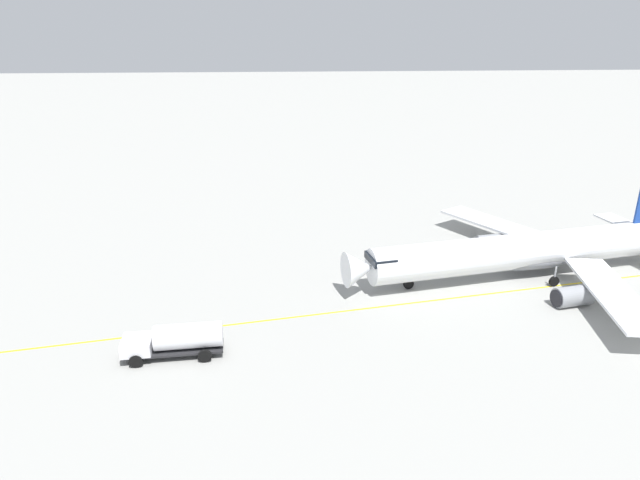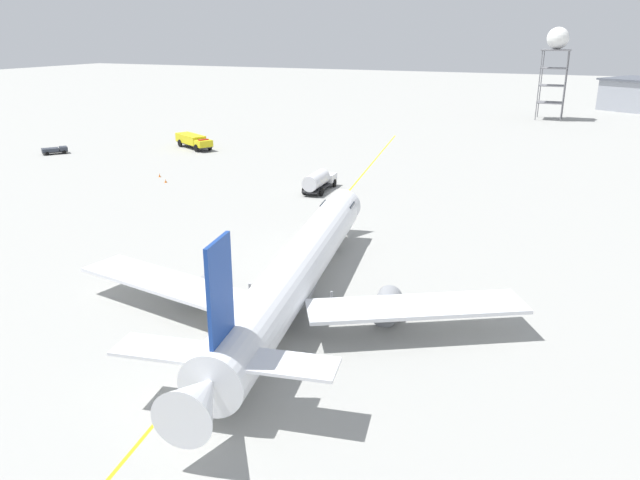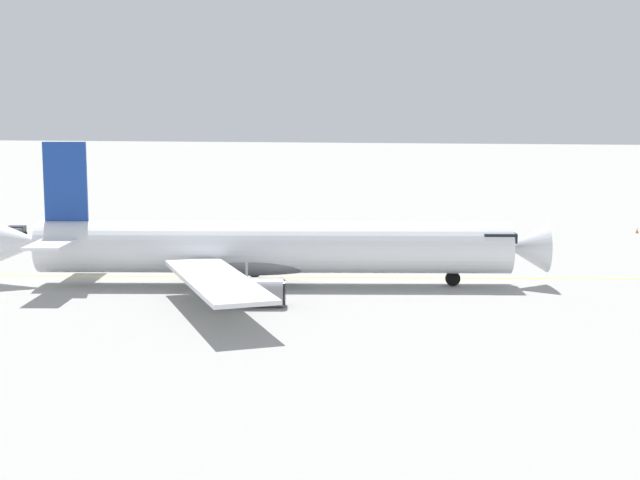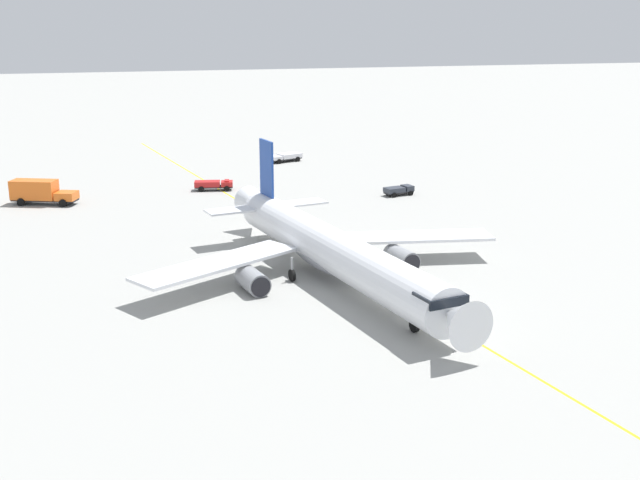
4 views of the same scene
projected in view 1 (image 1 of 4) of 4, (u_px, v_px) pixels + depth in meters
The scene contains 4 objects.
ground_plane at pixel (472, 279), 60.50m from camera, with size 600.00×600.00×0.00m, color #9E9E99.
airliner_main at pixel (528, 252), 60.68m from camera, with size 41.22×35.64×10.74m.
fuel_tanker_truck at pixel (177, 339), 45.94m from camera, with size 8.26×3.25×2.87m.
taxiway_centreline at pixel (540, 288), 58.56m from camera, with size 173.47×29.45×0.01m.
Camera 1 is at (20.68, 53.54, 25.63)m, focal length 31.34 mm.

